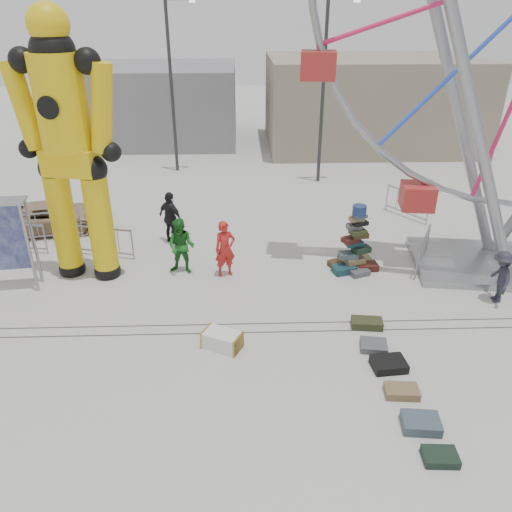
{
  "coord_description": "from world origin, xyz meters",
  "views": [
    {
      "loc": [
        -0.79,
        -10.13,
        7.69
      ],
      "look_at": [
        -0.37,
        2.29,
        1.39
      ],
      "focal_mm": 35.0,
      "sensor_mm": 36.0,
      "label": 1
    }
  ],
  "objects_px": {
    "lamp_post_left": "(173,79)",
    "pedestrian_black": "(171,218)",
    "crash_test_dummy": "(68,142)",
    "barricade_dummy_a": "(17,238)",
    "barricade_dummy_c": "(105,242)",
    "pedestrian_red": "(225,249)",
    "barricade_dummy_b": "(52,226)",
    "pedestrian_grey": "(500,277)",
    "barricade_wheel_back": "(407,204)",
    "barricade_wheel_front": "(423,251)",
    "lamp_post_right": "(325,84)",
    "pedestrian_green": "(181,247)",
    "suitcase_tower": "(354,251)",
    "steamer_trunk": "(222,340)",
    "parked_suv": "(52,217)"
  },
  "relations": [
    {
      "from": "crash_test_dummy",
      "to": "pedestrian_red",
      "type": "bearing_deg",
      "value": 7.74
    },
    {
      "from": "lamp_post_left",
      "to": "parked_suv",
      "type": "distance_m",
      "value": 9.37
    },
    {
      "from": "lamp_post_left",
      "to": "barricade_dummy_b",
      "type": "bearing_deg",
      "value": -113.77
    },
    {
      "from": "barricade_dummy_c",
      "to": "barricade_wheel_front",
      "type": "relative_size",
      "value": 1.0
    },
    {
      "from": "lamp_post_left",
      "to": "crash_test_dummy",
      "type": "distance_m",
      "value": 11.17
    },
    {
      "from": "lamp_post_right",
      "to": "pedestrian_grey",
      "type": "distance_m",
      "value": 12.15
    },
    {
      "from": "lamp_post_right",
      "to": "barricade_wheel_front",
      "type": "bearing_deg",
      "value": -77.38
    },
    {
      "from": "steamer_trunk",
      "to": "pedestrian_red",
      "type": "distance_m",
      "value": 3.82
    },
    {
      "from": "pedestrian_red",
      "to": "barricade_wheel_back",
      "type": "bearing_deg",
      "value": 12.41
    },
    {
      "from": "lamp_post_left",
      "to": "barricade_dummy_b",
      "type": "height_order",
      "value": "lamp_post_left"
    },
    {
      "from": "steamer_trunk",
      "to": "barricade_dummy_b",
      "type": "distance_m",
      "value": 9.15
    },
    {
      "from": "lamp_post_left",
      "to": "suitcase_tower",
      "type": "bearing_deg",
      "value": -58.38
    },
    {
      "from": "pedestrian_red",
      "to": "pedestrian_grey",
      "type": "bearing_deg",
      "value": -33.29
    },
    {
      "from": "barricade_dummy_b",
      "to": "pedestrian_black",
      "type": "distance_m",
      "value": 4.38
    },
    {
      "from": "pedestrian_green",
      "to": "crash_test_dummy",
      "type": "bearing_deg",
      "value": -165.14
    },
    {
      "from": "barricade_dummy_b",
      "to": "barricade_dummy_c",
      "type": "relative_size",
      "value": 1.0
    },
    {
      "from": "steamer_trunk",
      "to": "parked_suv",
      "type": "distance_m",
      "value": 9.96
    },
    {
      "from": "lamp_post_right",
      "to": "barricade_wheel_back",
      "type": "bearing_deg",
      "value": -59.17
    },
    {
      "from": "steamer_trunk",
      "to": "pedestrian_green",
      "type": "height_order",
      "value": "pedestrian_green"
    },
    {
      "from": "suitcase_tower",
      "to": "barricade_dummy_a",
      "type": "distance_m",
      "value": 11.37
    },
    {
      "from": "pedestrian_red",
      "to": "parked_suv",
      "type": "distance_m",
      "value": 7.57
    },
    {
      "from": "steamer_trunk",
      "to": "barricade_wheel_back",
      "type": "distance_m",
      "value": 11.0
    },
    {
      "from": "barricade_dummy_c",
      "to": "pedestrian_red",
      "type": "distance_m",
      "value": 4.33
    },
    {
      "from": "pedestrian_grey",
      "to": "barricade_wheel_front",
      "type": "bearing_deg",
      "value": -137.84
    },
    {
      "from": "lamp_post_right",
      "to": "lamp_post_left",
      "type": "height_order",
      "value": "same"
    },
    {
      "from": "barricade_dummy_b",
      "to": "pedestrian_grey",
      "type": "height_order",
      "value": "pedestrian_grey"
    },
    {
      "from": "lamp_post_left",
      "to": "barricade_wheel_front",
      "type": "distance_m",
      "value": 14.66
    },
    {
      "from": "lamp_post_right",
      "to": "crash_test_dummy",
      "type": "height_order",
      "value": "lamp_post_right"
    },
    {
      "from": "crash_test_dummy",
      "to": "barricade_dummy_a",
      "type": "height_order",
      "value": "crash_test_dummy"
    },
    {
      "from": "crash_test_dummy",
      "to": "parked_suv",
      "type": "relative_size",
      "value": 2.04
    },
    {
      "from": "barricade_dummy_b",
      "to": "barricade_wheel_front",
      "type": "relative_size",
      "value": 1.0
    },
    {
      "from": "barricade_wheel_back",
      "to": "pedestrian_grey",
      "type": "height_order",
      "value": "pedestrian_grey"
    },
    {
      "from": "lamp_post_right",
      "to": "suitcase_tower",
      "type": "xyz_separation_m",
      "value": [
        -0.25,
        -8.96,
        -3.87
      ]
    },
    {
      "from": "pedestrian_grey",
      "to": "parked_suv",
      "type": "distance_m",
      "value": 15.45
    },
    {
      "from": "suitcase_tower",
      "to": "barricade_dummy_b",
      "type": "bearing_deg",
      "value": 153.02
    },
    {
      "from": "crash_test_dummy",
      "to": "parked_suv",
      "type": "distance_m",
      "value": 5.57
    },
    {
      "from": "lamp_post_right",
      "to": "pedestrian_red",
      "type": "xyz_separation_m",
      "value": [
        -4.37,
        -9.24,
        -3.57
      ]
    },
    {
      "from": "barricade_dummy_c",
      "to": "pedestrian_grey",
      "type": "relative_size",
      "value": 1.28
    },
    {
      "from": "suitcase_tower",
      "to": "crash_test_dummy",
      "type": "bearing_deg",
      "value": 167.45
    },
    {
      "from": "lamp_post_right",
      "to": "barricade_dummy_b",
      "type": "xyz_separation_m",
      "value": [
        -10.69,
        -6.38,
        -3.93
      ]
    },
    {
      "from": "barricade_dummy_a",
      "to": "barricade_dummy_b",
      "type": "relative_size",
      "value": 1.0
    },
    {
      "from": "barricade_wheel_back",
      "to": "parked_suv",
      "type": "bearing_deg",
      "value": -121.15
    },
    {
      "from": "lamp_post_left",
      "to": "barricade_dummy_a",
      "type": "distance_m",
      "value": 11.15
    },
    {
      "from": "barricade_dummy_b",
      "to": "pedestrian_red",
      "type": "distance_m",
      "value": 6.94
    },
    {
      "from": "lamp_post_left",
      "to": "pedestrian_black",
      "type": "xyz_separation_m",
      "value": [
        0.66,
        -8.74,
        -3.54
      ]
    },
    {
      "from": "barricade_dummy_a",
      "to": "parked_suv",
      "type": "bearing_deg",
      "value": 81.32
    },
    {
      "from": "suitcase_tower",
      "to": "pedestrian_black",
      "type": "height_order",
      "value": "suitcase_tower"
    },
    {
      "from": "pedestrian_green",
      "to": "parked_suv",
      "type": "relative_size",
      "value": 0.46
    },
    {
      "from": "barricade_wheel_back",
      "to": "pedestrian_red",
      "type": "bearing_deg",
      "value": -92.07
    },
    {
      "from": "lamp_post_right",
      "to": "barricade_dummy_c",
      "type": "xyz_separation_m",
      "value": [
        -8.45,
        -7.83,
        -3.93
      ]
    }
  ]
}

